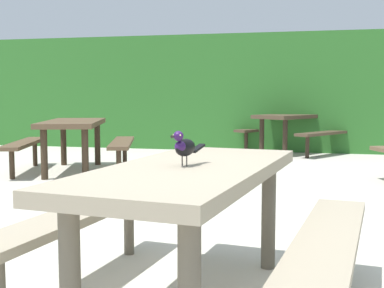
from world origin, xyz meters
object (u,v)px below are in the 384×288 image
object	(u,v)px
picnic_table_mid_left	(73,133)
picnic_table_foreground	(190,200)
picnic_table_mid_right	(295,124)
bird_grackle	(184,146)

from	to	relation	value
picnic_table_mid_left	picnic_table_foreground	bearing A→B (deg)	-56.81
picnic_table_foreground	picnic_table_mid_right	distance (m)	7.51
picnic_table_mid_right	picnic_table_foreground	bearing A→B (deg)	-92.27
picnic_table_foreground	picnic_table_mid_right	world-z (taller)	same
bird_grackle	picnic_table_mid_right	world-z (taller)	bird_grackle
picnic_table_foreground	bird_grackle	world-z (taller)	bird_grackle
picnic_table_mid_left	picnic_table_mid_right	size ratio (longest dim) A/B	0.91
picnic_table_foreground	bird_grackle	xyz separation A→B (m)	(-0.02, -0.04, 0.29)
picnic_table_foreground	picnic_table_mid_right	bearing A→B (deg)	87.73
picnic_table_foreground	picnic_table_mid_right	xyz separation A→B (m)	(0.30, 7.51, 0.00)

